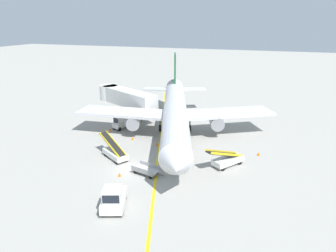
{
  "coord_description": "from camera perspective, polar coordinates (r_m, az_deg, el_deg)",
  "views": [
    {
      "loc": [
        13.64,
        -27.0,
        15.59
      ],
      "look_at": [
        1.13,
        8.61,
        2.5
      ],
      "focal_mm": 32.63,
      "sensor_mm": 36.0,
      "label": 1
    }
  ],
  "objects": [
    {
      "name": "safety_cone_wingtip_left",
      "position": [
        46.15,
        -10.79,
        -0.68
      ],
      "size": [
        0.36,
        0.36,
        0.44
      ],
      "primitive_type": "cone",
      "color": "orange",
      "rests_on": "ground"
    },
    {
      "name": "safety_cone_nose_left",
      "position": [
        32.96,
        -9.04,
        -8.93
      ],
      "size": [
        0.36,
        0.36,
        0.44
      ],
      "primitive_type": "cone",
      "color": "orange",
      "rests_on": "ground"
    },
    {
      "name": "baggage_tug_near_wing",
      "position": [
        46.59,
        -8.98,
        0.54
      ],
      "size": [
        1.96,
        2.68,
        2.1
      ],
      "color": "silver",
      "rests_on": "ground"
    },
    {
      "name": "ground_plane",
      "position": [
        34.03,
        -6.69,
        -8.28
      ],
      "size": [
        300.0,
        300.0,
        0.0
      ],
      "primitive_type": "plane",
      "color": "#9E9B93"
    },
    {
      "name": "safety_cone_wingtip_right",
      "position": [
        40.15,
        -2.09,
        -3.39
      ],
      "size": [
        0.36,
        0.36,
        0.44
      ],
      "primitive_type": "cone",
      "color": "orange",
      "rests_on": "ground"
    },
    {
      "name": "pushback_tug",
      "position": [
        27.6,
        -10.15,
        -13.14
      ],
      "size": [
        3.01,
        4.03,
        2.2
      ],
      "color": "silver",
      "rests_on": "ground"
    },
    {
      "name": "belt_loader_forward_hold",
      "position": [
        35.22,
        10.98,
        -6.12
      ],
      "size": [
        3.92,
        4.8,
        2.59
      ],
      "color": "silver",
      "rests_on": "ground"
    },
    {
      "name": "taxi_line_yellow",
      "position": [
        37.73,
        -1.83,
        -5.29
      ],
      "size": [
        25.48,
        76.02,
        0.01
      ],
      "primitive_type": "cube",
      "rotation": [
        0.0,
        0.0,
        0.32
      ],
      "color": "yellow",
      "rests_on": "ground"
    },
    {
      "name": "safety_cone_tail_area",
      "position": [
        38.88,
        16.58,
        -5.01
      ],
      "size": [
        0.36,
        0.36,
        0.44
      ],
      "primitive_type": "cone",
      "color": "orange",
      "rests_on": "ground"
    },
    {
      "name": "ground_crew_wing_walker",
      "position": [
        35.37,
        -1.36,
        -5.4
      ],
      "size": [
        0.36,
        0.24,
        1.7
      ],
      "color": "#26262D",
      "rests_on": "ground"
    },
    {
      "name": "airliner",
      "position": [
        42.89,
        1.34,
        2.64
      ],
      "size": [
        27.64,
        34.41,
        10.1
      ],
      "color": "silver",
      "rests_on": "ground"
    },
    {
      "name": "baggage_cart_loaded",
      "position": [
        33.02,
        -4.11,
        -8.18
      ],
      "size": [
        3.84,
        2.2,
        0.94
      ],
      "color": "#A5A5A8",
      "rests_on": "ground"
    },
    {
      "name": "jet_bridge",
      "position": [
        51.57,
        -8.34,
        5.42
      ],
      "size": [
        12.58,
        8.16,
        4.85
      ],
      "color": "silver",
      "rests_on": "ground"
    },
    {
      "name": "belt_loader_aft_hold",
      "position": [
        36.9,
        -9.91,
        -4.85
      ],
      "size": [
        4.88,
        3.75,
        2.59
      ],
      "color": "silver",
      "rests_on": "ground"
    },
    {
      "name": "ground_crew_marshaller",
      "position": [
        34.07,
        0.83,
        -6.4
      ],
      "size": [
        0.36,
        0.24,
        1.7
      ],
      "color": "#26262D",
      "rests_on": "ground"
    },
    {
      "name": "safety_cone_nose_right",
      "position": [
        42.26,
        -6.65,
        -2.34
      ],
      "size": [
        0.36,
        0.36,
        0.44
      ],
      "primitive_type": "cone",
      "color": "orange",
      "rests_on": "ground"
    }
  ]
}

